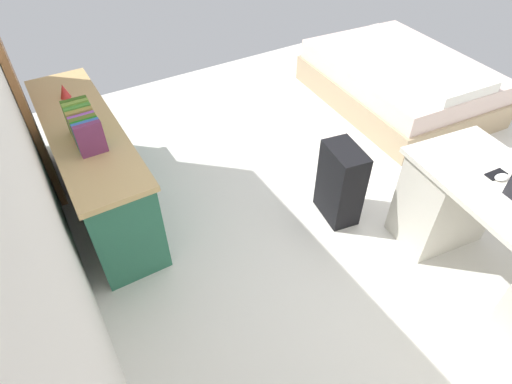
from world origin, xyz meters
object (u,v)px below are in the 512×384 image
object	(u,v)px
desk	(502,244)
credenza	(95,167)
figurine_small	(64,91)
bed	(399,82)
computer_mouse	(502,177)
cell_phone_by_mouse	(496,174)
suitcase_black	(340,183)

from	to	relation	value
desk	credenza	distance (m)	2.90
figurine_small	bed	bearing A→B (deg)	-98.66
computer_mouse	figurine_small	xyz separation A→B (m)	(2.35, 2.05, 0.05)
desk	bed	distance (m)	2.42
credenza	figurine_small	world-z (taller)	figurine_small
computer_mouse	cell_phone_by_mouse	bearing A→B (deg)	-4.14
cell_phone_by_mouse	suitcase_black	bearing A→B (deg)	37.13
suitcase_black	cell_phone_by_mouse	world-z (taller)	cell_phone_by_mouse
suitcase_black	computer_mouse	xyz separation A→B (m)	(-0.83, -0.49, 0.45)
credenza	suitcase_black	world-z (taller)	credenza
figurine_small	desk	bearing A→B (deg)	-142.16
computer_mouse	bed	bearing A→B (deg)	-24.49
figurine_small	credenza	bearing A→B (deg)	-179.81
credenza	cell_phone_by_mouse	world-z (taller)	same
desk	figurine_small	xyz separation A→B (m)	(2.56, 1.99, 0.42)
credenza	cell_phone_by_mouse	bearing A→B (deg)	-132.10
cell_phone_by_mouse	figurine_small	world-z (taller)	figurine_small
bed	suitcase_black	world-z (taller)	suitcase_black
computer_mouse	desk	bearing A→B (deg)	172.06
bed	cell_phone_by_mouse	size ratio (longest dim) A/B	14.76
desk	bed	bearing A→B (deg)	-30.83
suitcase_black	cell_phone_by_mouse	xyz separation A→B (m)	(-0.79, -0.50, 0.44)
desk	figurine_small	size ratio (longest dim) A/B	13.78
figurine_small	suitcase_black	bearing A→B (deg)	-134.41
bed	suitcase_black	size ratio (longest dim) A/B	3.18
credenza	figurine_small	bearing A→B (deg)	0.19
bed	figurine_small	xyz separation A→B (m)	(0.49, 3.23, 0.57)
bed	cell_phone_by_mouse	bearing A→B (deg)	147.32
credenza	figurine_small	size ratio (longest dim) A/B	16.36
credenza	computer_mouse	size ratio (longest dim) A/B	18.00
bed	cell_phone_by_mouse	xyz separation A→B (m)	(-1.82, 1.17, 0.52)
credenza	bed	size ratio (longest dim) A/B	0.90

